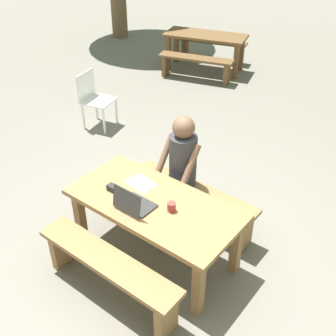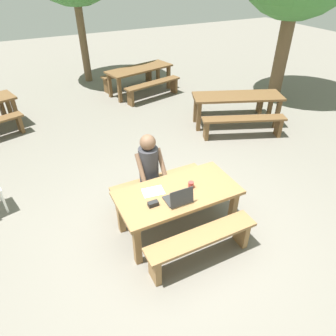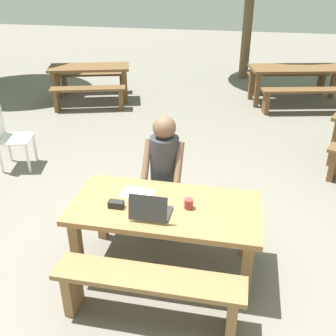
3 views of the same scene
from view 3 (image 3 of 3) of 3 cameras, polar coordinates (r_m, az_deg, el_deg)
name	(u,v)px [view 3 (image 3 of 3)]	position (r m, az deg, el deg)	size (l,w,h in m)	color
ground_plane	(166,266)	(3.99, -0.33, -13.98)	(30.00, 30.00, 0.00)	slate
picnic_table_front	(166,215)	(3.61, -0.36, -6.85)	(1.71, 0.85, 0.71)	olive
bench_near	(149,288)	(3.28, -2.79, -17.05)	(1.54, 0.30, 0.47)	olive
bench_far	(178,200)	(4.30, 1.44, -4.71)	(1.54, 0.30, 0.47)	olive
laptop	(150,211)	(3.38, -2.57, -6.23)	(0.33, 0.28, 0.25)	#2D2D2D
small_pouch	(116,204)	(3.54, -7.55, -5.25)	(0.14, 0.07, 0.06)	black
paper_sheet	(137,193)	(3.74, -4.51, -3.66)	(0.32, 0.25, 0.00)	white
coffee_mug	(189,204)	(3.50, 3.01, -5.23)	(0.08, 0.08, 0.09)	#99332D
person_seated	(164,166)	(4.08, -0.62, 0.35)	(0.41, 0.41, 1.31)	#333847
plastic_chair	(9,136)	(5.97, -22.06, 4.27)	(0.53, 0.53, 0.87)	white
picnic_table_mid	(298,73)	(8.71, 18.42, 13.00)	(2.08, 1.16, 0.75)	brown
bench_mid_south	(307,95)	(8.20, 19.55, 9.95)	(1.80, 0.69, 0.48)	brown
bench_mid_north	(287,78)	(9.36, 16.92, 12.44)	(1.80, 0.69, 0.48)	brown
picnic_table_distant	(90,72)	(8.56, -11.33, 13.45)	(1.76, 1.11, 0.74)	brown
bench_distant_south	(88,94)	(8.08, -11.51, 10.53)	(1.50, 0.70, 0.45)	brown
bench_distant_north	(93,78)	(9.19, -10.85, 12.68)	(1.50, 0.70, 0.45)	brown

